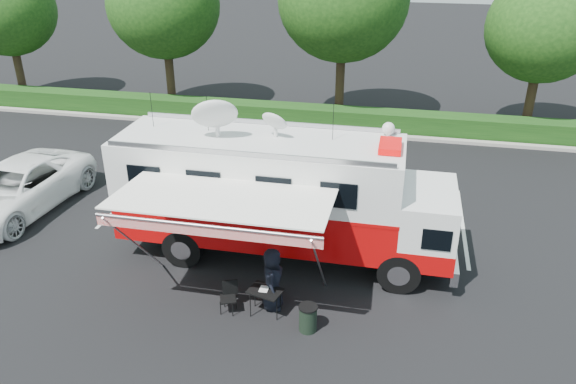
% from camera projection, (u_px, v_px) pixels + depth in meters
% --- Properties ---
extents(ground_plane, '(120.00, 120.00, 0.00)m').
position_uv_depth(ground_plane, '(285.00, 254.00, 17.30)').
color(ground_plane, black).
rests_on(ground_plane, ground).
extents(back_border, '(60.00, 6.14, 8.87)m').
position_uv_depth(back_border, '(367.00, 21.00, 26.24)').
color(back_border, '#9E998E').
rests_on(back_border, ground_plane).
extents(stall_lines, '(24.12, 5.50, 0.01)m').
position_uv_depth(stall_lines, '(289.00, 208.00, 20.03)').
color(stall_lines, silver).
rests_on(stall_lines, ground_plane).
extents(command_truck, '(9.90, 2.72, 4.76)m').
position_uv_depth(command_truck, '(282.00, 195.00, 16.42)').
color(command_truck, black).
rests_on(command_truck, ground_plane).
extents(awning, '(5.41, 2.78, 3.26)m').
position_uv_depth(awning, '(221.00, 204.00, 13.65)').
color(awning, white).
rests_on(awning, ground_plane).
extents(white_suv, '(3.34, 6.35, 1.70)m').
position_uv_depth(white_suv, '(21.00, 210.00, 19.93)').
color(white_suv, white).
rests_on(white_suv, ground_plane).
extents(person, '(0.67, 0.93, 1.76)m').
position_uv_depth(person, '(273.00, 306.00, 14.97)').
color(person, black).
rests_on(person, ground_plane).
extents(folding_table, '(0.98, 0.81, 0.73)m').
position_uv_depth(folding_table, '(265.00, 292.00, 14.43)').
color(folding_table, black).
rests_on(folding_table, ground_plane).
extents(folding_chair, '(0.53, 0.56, 0.86)m').
position_uv_depth(folding_chair, '(229.00, 294.00, 14.65)').
color(folding_chair, black).
rests_on(folding_chair, ground_plane).
extents(trash_bin, '(0.48, 0.48, 0.72)m').
position_uv_depth(trash_bin, '(308.00, 318.00, 13.96)').
color(trash_bin, black).
rests_on(trash_bin, ground_plane).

